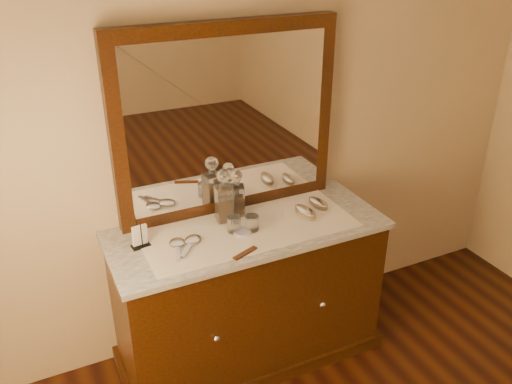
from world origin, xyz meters
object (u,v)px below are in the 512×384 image
(dresser_cabinet, at_px, (248,296))
(comb, at_px, (245,253))
(pin_dish, at_px, (242,232))
(napkin_rack, at_px, (140,237))
(decanter_left, at_px, (225,201))
(hand_mirror_inner, at_px, (192,242))
(brush_far, at_px, (318,203))
(brush_near, at_px, (305,212))
(decanter_right, at_px, (237,197))
(hand_mirror_outer, at_px, (177,245))
(mirror_frame, at_px, (227,121))

(dresser_cabinet, distance_m, comb, 0.51)
(dresser_cabinet, relative_size, pin_dish, 15.71)
(napkin_rack, bearing_deg, decanter_left, 7.43)
(dresser_cabinet, distance_m, hand_mirror_inner, 0.55)
(dresser_cabinet, height_order, pin_dish, pin_dish)
(brush_far, bearing_deg, hand_mirror_inner, -175.55)
(pin_dish, distance_m, napkin_rack, 0.51)
(brush_far, bearing_deg, napkin_rack, 178.49)
(pin_dish, bearing_deg, brush_near, 3.85)
(brush_far, bearing_deg, decanter_left, 170.49)
(dresser_cabinet, xyz_separation_m, brush_near, (0.33, -0.03, 0.47))
(napkin_rack, relative_size, decanter_right, 0.53)
(decanter_left, distance_m, decanter_right, 0.09)
(decanter_right, height_order, hand_mirror_outer, decanter_right)
(brush_near, height_order, hand_mirror_outer, brush_near)
(napkin_rack, distance_m, hand_mirror_outer, 0.18)
(dresser_cabinet, height_order, hand_mirror_outer, hand_mirror_outer)
(dresser_cabinet, bearing_deg, pin_dish, -135.77)
(dresser_cabinet, xyz_separation_m, hand_mirror_inner, (-0.31, -0.03, 0.45))
(brush_far, bearing_deg, brush_near, -153.31)
(comb, distance_m, napkin_rack, 0.52)
(brush_near, bearing_deg, pin_dish, -176.15)
(brush_near, bearing_deg, hand_mirror_inner, -179.92)
(decanter_right, distance_m, hand_mirror_outer, 0.44)
(dresser_cabinet, distance_m, decanter_right, 0.56)
(decanter_right, bearing_deg, brush_near, -28.50)
(brush_near, distance_m, hand_mirror_inner, 0.64)
(brush_near, bearing_deg, brush_far, 26.69)
(mirror_frame, distance_m, napkin_rack, 0.73)
(hand_mirror_inner, bearing_deg, comb, -45.24)
(mirror_frame, height_order, pin_dish, mirror_frame)
(hand_mirror_inner, bearing_deg, decanter_left, 31.74)
(mirror_frame, height_order, decanter_right, mirror_frame)
(mirror_frame, height_order, comb, mirror_frame)
(decanter_left, bearing_deg, brush_far, -9.51)
(brush_near, height_order, brush_far, brush_near)
(mirror_frame, relative_size, hand_mirror_inner, 6.14)
(napkin_rack, height_order, brush_far, napkin_rack)
(dresser_cabinet, height_order, decanter_left, decanter_left)
(hand_mirror_inner, bearing_deg, napkin_rack, 159.93)
(decanter_left, bearing_deg, comb, -96.54)
(decanter_left, height_order, decanter_right, decanter_left)
(napkin_rack, xyz_separation_m, brush_near, (0.87, -0.08, -0.03))
(pin_dish, distance_m, brush_far, 0.50)
(mirror_frame, xyz_separation_m, napkin_rack, (-0.55, -0.19, -0.45))
(dresser_cabinet, bearing_deg, hand_mirror_outer, -176.55)
(decanter_left, bearing_deg, dresser_cabinet, -57.18)
(comb, bearing_deg, brush_far, 3.39)
(pin_dish, relative_size, hand_mirror_inner, 0.46)
(mirror_frame, distance_m, brush_near, 0.64)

